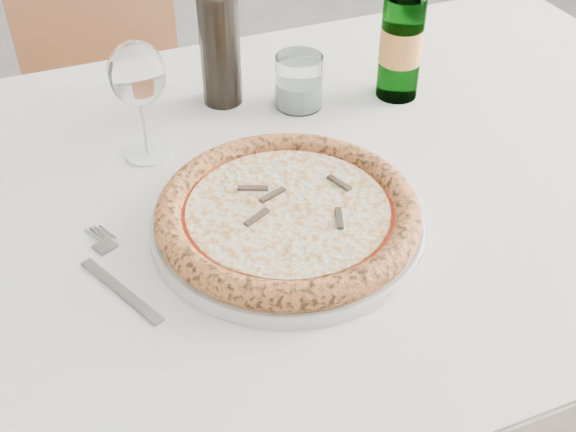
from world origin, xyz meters
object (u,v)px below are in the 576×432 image
at_px(pizza, 288,212).
at_px(tumbler, 299,85).
at_px(chair_far, 110,75).
at_px(wine_glass, 137,76).
at_px(plate, 288,223).
at_px(beer_bottle, 402,35).
at_px(dining_table, 261,230).
at_px(wine_bottle, 219,38).

height_order(pizza, tumbler, tumbler).
xyz_separation_m(chair_far, wine_glass, (-0.07, -0.70, 0.35)).
distance_m(chair_far, plate, 0.97).
bearing_deg(plate, beer_bottle, 38.94).
bearing_deg(pizza, beer_bottle, 38.94).
xyz_separation_m(dining_table, pizza, (-0.00, -0.10, 0.11)).
height_order(dining_table, wine_glass, wine_glass).
bearing_deg(wine_bottle, plate, -95.55).
relative_size(pizza, wine_glass, 1.89).
xyz_separation_m(chair_far, pizza, (0.05, -0.94, 0.25)).
relative_size(plate, pizza, 1.04).
distance_m(chair_far, wine_bottle, 0.69).
xyz_separation_m(dining_table, beer_bottle, (0.30, 0.15, 0.19)).
xyz_separation_m(dining_table, tumbler, (0.14, 0.18, 0.12)).
bearing_deg(pizza, chair_far, 93.31).
height_order(dining_table, beer_bottle, beer_bottle).
bearing_deg(beer_bottle, plate, -141.06).
relative_size(chair_far, pizza, 2.74).
relative_size(dining_table, plate, 4.47).
xyz_separation_m(plate, pizza, (-0.00, 0.00, 0.02)).
bearing_deg(wine_bottle, chair_far, 98.34).
bearing_deg(plate, dining_table, 90.00).
bearing_deg(chair_far, wine_bottle, -81.66).
bearing_deg(wine_bottle, pizza, -95.55).
bearing_deg(chair_far, pizza, -86.69).
bearing_deg(tumbler, wine_glass, -170.95).
xyz_separation_m(plate, wine_glass, (-0.12, 0.24, 0.12)).
bearing_deg(wine_bottle, wine_glass, -146.03).
bearing_deg(pizza, dining_table, 90.00).
xyz_separation_m(chair_far, beer_bottle, (0.36, -0.69, 0.33)).
bearing_deg(dining_table, pizza, -90.00).
bearing_deg(tumbler, chair_far, 106.53).
bearing_deg(dining_table, beer_bottle, 25.59).
relative_size(tumbler, wine_bottle, 0.33).
height_order(wine_glass, beer_bottle, beer_bottle).
distance_m(pizza, wine_glass, 0.29).
bearing_deg(plate, pizza, 147.99).
relative_size(pizza, wine_bottle, 1.30).
relative_size(plate, tumbler, 4.14).
xyz_separation_m(pizza, wine_bottle, (0.03, 0.34, 0.08)).
bearing_deg(wine_bottle, tumbler, -29.91).
distance_m(wine_glass, beer_bottle, 0.43).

